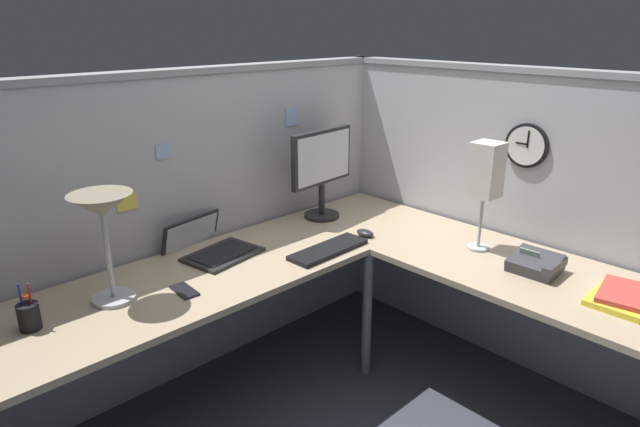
# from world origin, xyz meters

# --- Properties ---
(ground_plane) EXTENTS (6.80, 6.80, 0.00)m
(ground_plane) POSITION_xyz_m (0.00, 0.00, 0.00)
(ground_plane) COLOR #383D47
(cubicle_wall_back) EXTENTS (2.57, 0.12, 1.58)m
(cubicle_wall_back) POSITION_xyz_m (-0.36, 0.87, 0.79)
(cubicle_wall_back) COLOR #B2B2B7
(cubicle_wall_back) RESTS_ON ground
(cubicle_wall_right) EXTENTS (0.12, 2.37, 1.58)m
(cubicle_wall_right) POSITION_xyz_m (0.87, -0.27, 0.79)
(cubicle_wall_right) COLOR #B2B2B7
(cubicle_wall_right) RESTS_ON ground
(desk) EXTENTS (2.35, 2.15, 0.73)m
(desk) POSITION_xyz_m (-0.15, -0.05, 0.63)
(desk) COLOR tan
(desk) RESTS_ON ground
(monitor) EXTENTS (0.46, 0.20, 0.50)m
(monitor) POSITION_xyz_m (0.30, 0.64, 1.02)
(monitor) COLOR #232326
(monitor) RESTS_ON desk
(laptop) EXTENTS (0.40, 0.43, 0.22)m
(laptop) POSITION_xyz_m (-0.44, 0.66, 0.75)
(laptop) COLOR #232326
(laptop) RESTS_ON desk
(keyboard) EXTENTS (0.43, 0.15, 0.02)m
(keyboard) POSITION_xyz_m (-0.03, 0.26, 0.74)
(keyboard) COLOR black
(keyboard) RESTS_ON desk
(computer_mouse) EXTENTS (0.06, 0.10, 0.03)m
(computer_mouse) POSITION_xyz_m (0.26, 0.27, 0.75)
(computer_mouse) COLOR #232326
(computer_mouse) RESTS_ON desk
(desk_lamp_dome) EXTENTS (0.24, 0.24, 0.44)m
(desk_lamp_dome) POSITION_xyz_m (-0.98, 0.51, 1.09)
(desk_lamp_dome) COLOR #B7BABF
(desk_lamp_dome) RESTS_ON desk
(pen_cup) EXTENTS (0.08, 0.08, 0.18)m
(pen_cup) POSITION_xyz_m (-1.30, 0.51, 0.78)
(pen_cup) COLOR black
(pen_cup) RESTS_ON desk
(cell_phone) EXTENTS (0.08, 0.15, 0.01)m
(cell_phone) POSITION_xyz_m (-0.75, 0.38, 0.73)
(cell_phone) COLOR black
(cell_phone) RESTS_ON desk
(office_phone) EXTENTS (0.20, 0.21, 0.11)m
(office_phone) POSITION_xyz_m (0.48, -0.54, 0.77)
(office_phone) COLOR #38383D
(office_phone) RESTS_ON desk
(book_stack) EXTENTS (0.30, 0.23, 0.04)m
(book_stack) POSITION_xyz_m (0.47, -0.91, 0.75)
(book_stack) COLOR yellow
(book_stack) RESTS_ON desk
(desk_lamp_paper) EXTENTS (0.13, 0.13, 0.53)m
(desk_lamp_paper) POSITION_xyz_m (0.53, -0.22, 1.11)
(desk_lamp_paper) COLOR #B7BABF
(desk_lamp_paper) RESTS_ON desk
(wall_clock) EXTENTS (0.04, 0.22, 0.22)m
(wall_clock) POSITION_xyz_m (0.82, -0.27, 1.21)
(wall_clock) COLOR black
(pinned_note_leftmost) EXTENTS (0.09, 0.00, 0.10)m
(pinned_note_leftmost) POSITION_xyz_m (0.24, 0.82, 1.29)
(pinned_note_leftmost) COLOR #99B7E5
(pinned_note_middle) EXTENTS (0.10, 0.00, 0.07)m
(pinned_note_middle) POSITION_xyz_m (-0.75, 0.82, 1.01)
(pinned_note_middle) COLOR #EAD84C
(pinned_note_rightmost) EXTENTS (0.07, 0.00, 0.07)m
(pinned_note_rightmost) POSITION_xyz_m (-0.55, 0.82, 1.22)
(pinned_note_rightmost) COLOR #99B7E5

